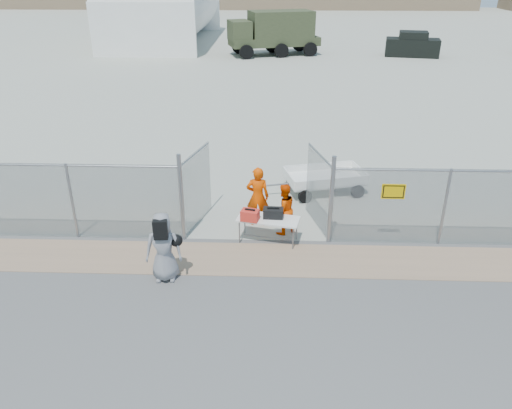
{
  "coord_description": "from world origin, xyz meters",
  "views": [
    {
      "loc": [
        0.44,
        -10.0,
        6.95
      ],
      "look_at": [
        0.0,
        2.0,
        1.1
      ],
      "focal_mm": 35.0,
      "sensor_mm": 36.0,
      "label": 1
    }
  ],
  "objects_px": {
    "security_worker_left": "(258,197)",
    "visitor": "(164,247)",
    "folding_table": "(268,230)",
    "utility_trailer": "(324,180)",
    "security_worker_right": "(283,209)"
  },
  "relations": [
    {
      "from": "security_worker_left",
      "to": "utility_trailer",
      "type": "height_order",
      "value": "security_worker_left"
    },
    {
      "from": "security_worker_left",
      "to": "utility_trailer",
      "type": "xyz_separation_m",
      "value": [
        2.15,
        2.44,
        -0.5
      ]
    },
    {
      "from": "folding_table",
      "to": "security_worker_right",
      "type": "height_order",
      "value": "security_worker_right"
    },
    {
      "from": "security_worker_left",
      "to": "visitor",
      "type": "distance_m",
      "value": 3.56
    },
    {
      "from": "folding_table",
      "to": "visitor",
      "type": "height_order",
      "value": "visitor"
    },
    {
      "from": "security_worker_left",
      "to": "visitor",
      "type": "xyz_separation_m",
      "value": [
        -2.14,
        -2.85,
        -0.02
      ]
    },
    {
      "from": "folding_table",
      "to": "visitor",
      "type": "xyz_separation_m",
      "value": [
        -2.46,
        -1.89,
        0.52
      ]
    },
    {
      "from": "security_worker_left",
      "to": "visitor",
      "type": "height_order",
      "value": "security_worker_left"
    },
    {
      "from": "security_worker_right",
      "to": "folding_table",
      "type": "bearing_deg",
      "value": 19.1
    },
    {
      "from": "security_worker_left",
      "to": "security_worker_right",
      "type": "bearing_deg",
      "value": 149.27
    },
    {
      "from": "folding_table",
      "to": "utility_trailer",
      "type": "relative_size",
      "value": 0.51
    },
    {
      "from": "visitor",
      "to": "utility_trailer",
      "type": "xyz_separation_m",
      "value": [
        4.29,
        5.29,
        -0.48
      ]
    },
    {
      "from": "security_worker_left",
      "to": "security_worker_right",
      "type": "distance_m",
      "value": 0.89
    },
    {
      "from": "visitor",
      "to": "utility_trailer",
      "type": "bearing_deg",
      "value": 46.1
    },
    {
      "from": "visitor",
      "to": "security_worker_left",
      "type": "bearing_deg",
      "value": 48.25
    }
  ]
}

